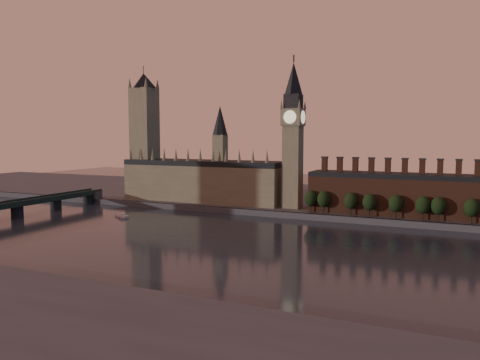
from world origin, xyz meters
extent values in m
plane|color=black|center=(0.00, 0.00, 0.00)|extent=(900.00, 900.00, 0.00)
cube|color=#4A4B50|center=(0.00, 90.00, 2.00)|extent=(900.00, 4.00, 4.00)
cube|color=#4A4B50|center=(0.00, 180.00, 2.00)|extent=(900.00, 180.00, 4.00)
cube|color=#80785B|center=(-65.00, 115.00, 18.00)|extent=(130.00, 30.00, 28.00)
cube|color=black|center=(-65.00, 115.00, 34.00)|extent=(130.00, 30.00, 4.00)
cube|color=#80785B|center=(-50.00, 115.00, 44.00)|extent=(9.00, 9.00, 24.00)
cone|color=black|center=(-50.00, 115.00, 67.00)|extent=(12.00, 12.00, 22.00)
cone|color=#80785B|center=(-124.00, 101.00, 41.00)|extent=(2.60, 2.60, 10.00)
cone|color=#80785B|center=(-113.27, 101.00, 41.00)|extent=(2.60, 2.60, 10.00)
cone|color=#80785B|center=(-102.55, 101.00, 41.00)|extent=(2.60, 2.60, 10.00)
cone|color=#80785B|center=(-91.82, 101.00, 41.00)|extent=(2.60, 2.60, 10.00)
cone|color=#80785B|center=(-81.09, 101.00, 41.00)|extent=(2.60, 2.60, 10.00)
cone|color=#80785B|center=(-70.36, 101.00, 41.00)|extent=(2.60, 2.60, 10.00)
cone|color=#80785B|center=(-59.64, 101.00, 41.00)|extent=(2.60, 2.60, 10.00)
cone|color=#80785B|center=(-48.91, 101.00, 41.00)|extent=(2.60, 2.60, 10.00)
cone|color=#80785B|center=(-38.18, 101.00, 41.00)|extent=(2.60, 2.60, 10.00)
cone|color=#80785B|center=(-27.45, 101.00, 41.00)|extent=(2.60, 2.60, 10.00)
cone|color=#80785B|center=(-16.73, 101.00, 41.00)|extent=(2.60, 2.60, 10.00)
cone|color=#80785B|center=(-6.00, 101.00, 41.00)|extent=(2.60, 2.60, 10.00)
cube|color=#80785B|center=(-120.00, 115.00, 49.00)|extent=(18.00, 18.00, 90.00)
cone|color=black|center=(-120.00, 115.00, 100.00)|extent=(24.00, 24.00, 12.00)
cylinder|color=#232326|center=(-120.00, 115.00, 106.00)|extent=(0.50, 0.50, 12.00)
cone|color=#80785B|center=(-128.00, 107.00, 98.00)|extent=(3.00, 3.00, 8.00)
cone|color=#80785B|center=(-112.00, 107.00, 98.00)|extent=(3.00, 3.00, 8.00)
cone|color=#80785B|center=(-128.00, 123.00, 98.00)|extent=(3.00, 3.00, 8.00)
cone|color=#80785B|center=(-112.00, 123.00, 98.00)|extent=(3.00, 3.00, 8.00)
cube|color=#80785B|center=(10.00, 110.00, 33.00)|extent=(12.00, 12.00, 58.00)
cube|color=#80785B|center=(10.00, 110.00, 68.00)|extent=(14.00, 14.00, 12.00)
cube|color=#232326|center=(10.00, 110.00, 79.00)|extent=(11.00, 11.00, 10.00)
cone|color=black|center=(10.00, 110.00, 95.00)|extent=(13.00, 13.00, 22.00)
cylinder|color=#232326|center=(10.00, 110.00, 108.50)|extent=(1.00, 1.00, 5.00)
cylinder|color=beige|center=(10.00, 102.80, 68.00)|extent=(9.00, 0.50, 9.00)
cylinder|color=beige|center=(10.00, 117.20, 68.00)|extent=(9.00, 0.50, 9.00)
cylinder|color=beige|center=(2.80, 110.00, 68.00)|extent=(0.50, 9.00, 9.00)
cylinder|color=beige|center=(17.20, 110.00, 68.00)|extent=(0.50, 9.00, 9.00)
cone|color=#80785B|center=(3.50, 103.50, 77.00)|extent=(2.00, 2.00, 6.00)
cone|color=#80785B|center=(16.50, 103.50, 77.00)|extent=(2.00, 2.00, 6.00)
cone|color=#80785B|center=(3.50, 116.50, 77.00)|extent=(2.00, 2.00, 6.00)
cone|color=#80785B|center=(16.50, 116.50, 77.00)|extent=(2.00, 2.00, 6.00)
cube|color=brown|center=(80.00, 110.00, 16.00)|extent=(110.00, 25.00, 24.00)
cube|color=black|center=(80.00, 110.00, 29.50)|extent=(110.00, 25.00, 3.00)
cube|color=brown|center=(33.00, 110.00, 35.50)|extent=(3.50, 3.50, 9.00)
cube|color=#232326|center=(33.00, 110.00, 40.50)|extent=(4.20, 4.20, 1.00)
cube|color=brown|center=(43.44, 110.00, 35.50)|extent=(3.50, 3.50, 9.00)
cube|color=#232326|center=(43.44, 110.00, 40.50)|extent=(4.20, 4.20, 1.00)
cube|color=brown|center=(53.89, 110.00, 35.50)|extent=(3.50, 3.50, 9.00)
cube|color=#232326|center=(53.89, 110.00, 40.50)|extent=(4.20, 4.20, 1.00)
cube|color=brown|center=(64.33, 110.00, 35.50)|extent=(3.50, 3.50, 9.00)
cube|color=#232326|center=(64.33, 110.00, 40.50)|extent=(4.20, 4.20, 1.00)
cube|color=brown|center=(74.78, 110.00, 35.50)|extent=(3.50, 3.50, 9.00)
cube|color=#232326|center=(74.78, 110.00, 40.50)|extent=(4.20, 4.20, 1.00)
cube|color=brown|center=(85.22, 110.00, 35.50)|extent=(3.50, 3.50, 9.00)
cube|color=#232326|center=(85.22, 110.00, 40.50)|extent=(4.20, 4.20, 1.00)
cube|color=brown|center=(95.67, 110.00, 35.50)|extent=(3.50, 3.50, 9.00)
cube|color=#232326|center=(95.67, 110.00, 40.50)|extent=(4.20, 4.20, 1.00)
cube|color=brown|center=(106.11, 110.00, 35.50)|extent=(3.50, 3.50, 9.00)
cube|color=#232326|center=(106.11, 110.00, 40.50)|extent=(4.20, 4.20, 1.00)
cube|color=brown|center=(116.56, 110.00, 35.50)|extent=(3.50, 3.50, 9.00)
cube|color=#232326|center=(116.56, 110.00, 40.50)|extent=(4.20, 4.20, 1.00)
cube|color=brown|center=(127.00, 110.00, 35.50)|extent=(3.50, 3.50, 9.00)
cube|color=#232326|center=(127.00, 110.00, 40.50)|extent=(4.20, 4.20, 1.00)
cylinder|color=black|center=(27.65, 95.35, 7.00)|extent=(0.80, 0.80, 6.00)
ellipsoid|color=black|center=(27.65, 95.35, 13.50)|extent=(8.60, 8.60, 10.75)
cylinder|color=black|center=(36.50, 95.02, 7.00)|extent=(0.80, 0.80, 6.00)
ellipsoid|color=black|center=(36.50, 95.02, 13.50)|extent=(8.60, 8.60, 10.75)
cylinder|color=black|center=(54.41, 94.82, 7.00)|extent=(0.80, 0.80, 6.00)
ellipsoid|color=black|center=(54.41, 94.82, 13.50)|extent=(8.60, 8.60, 10.75)
cylinder|color=black|center=(66.26, 93.60, 7.00)|extent=(0.80, 0.80, 6.00)
ellipsoid|color=black|center=(66.26, 93.60, 13.50)|extent=(8.60, 8.60, 10.75)
cylinder|color=black|center=(82.01, 94.04, 7.00)|extent=(0.80, 0.80, 6.00)
ellipsoid|color=black|center=(82.01, 94.04, 13.50)|extent=(8.60, 8.60, 10.75)
cylinder|color=black|center=(97.66, 94.42, 7.00)|extent=(0.80, 0.80, 6.00)
ellipsoid|color=black|center=(97.66, 94.42, 13.50)|extent=(8.60, 8.60, 10.75)
cylinder|color=black|center=(106.23, 94.30, 7.00)|extent=(0.80, 0.80, 6.00)
ellipsoid|color=black|center=(106.23, 94.30, 13.50)|extent=(8.60, 8.60, 10.75)
cylinder|color=black|center=(123.96, 94.58, 7.00)|extent=(0.80, 0.80, 6.00)
ellipsoid|color=black|center=(123.96, 94.58, 13.50)|extent=(8.60, 8.60, 10.75)
cube|color=#4A4B50|center=(-155.00, 90.00, 7.00)|extent=(14.00, 8.00, 6.00)
cylinder|color=#232326|center=(-155.00, 17.00, 3.88)|extent=(8.00, 8.00, 7.75)
cylinder|color=#232326|center=(-155.00, 51.00, 3.88)|extent=(8.00, 8.00, 7.75)
cylinder|color=#232326|center=(-155.00, 85.00, 3.88)|extent=(8.00, 8.00, 7.75)
cube|color=#BEBEBE|center=(-90.37, 46.73, 0.74)|extent=(13.37, 8.38, 1.48)
cube|color=#BEBEBE|center=(-90.37, 46.73, 2.03)|extent=(6.19, 4.69, 1.11)
camera|label=1|loc=(112.79, -205.79, 55.02)|focal=35.00mm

